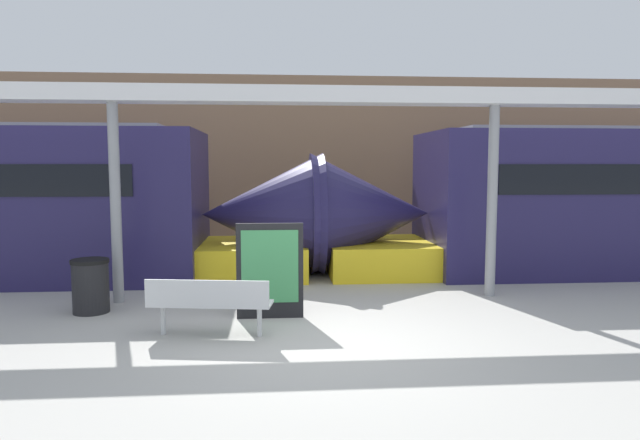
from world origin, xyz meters
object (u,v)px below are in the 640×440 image
at_px(poster_board, 270,270).
at_px(bench_near, 209,301).
at_px(trash_bin, 91,286).
at_px(support_column_far, 116,204).
at_px(support_column_near, 492,202).

bearing_deg(poster_board, bench_near, -131.86).
distance_m(trash_bin, support_column_far, 1.47).
height_order(poster_board, support_column_far, support_column_far).
relative_size(bench_near, trash_bin, 2.02).
bearing_deg(support_column_near, poster_board, -162.74).
bearing_deg(poster_board, support_column_far, 154.83).
height_order(bench_near, support_column_far, support_column_far).
bearing_deg(support_column_far, trash_bin, -110.75).
bearing_deg(trash_bin, support_column_near, 5.56).
distance_m(trash_bin, support_column_near, 7.03).
distance_m(poster_board, support_column_near, 4.28).
distance_m(bench_near, support_column_near, 5.41).
xyz_separation_m(bench_near, support_column_far, (-1.81, 2.16, 1.20)).
bearing_deg(support_column_near, trash_bin, -174.44).
relative_size(trash_bin, support_column_far, 0.25).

